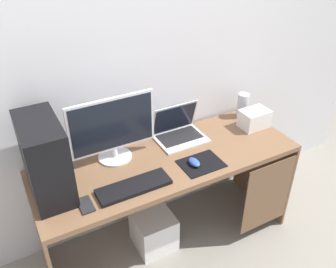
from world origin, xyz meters
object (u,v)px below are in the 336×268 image
Objects in this scene: speaker at (243,105)px; mouse_left at (194,162)px; cell_phone at (86,205)px; projector at (254,119)px; pc_tower at (45,159)px; subwoofer at (154,230)px; monitor at (113,129)px; laptop at (179,131)px; keyboard at (134,187)px.

mouse_left is at bearing -151.45° from speaker.
projector is at bearing 9.18° from cell_phone.
pc_tower reaches higher than speaker.
projector reaches higher than cell_phone.
pc_tower is 0.86m from mouse_left.
projector is at bearing 3.02° from subwoofer.
monitor is 0.84m from subwoofer.
mouse_left is (-0.07, -0.32, -0.02)m from laptop.
subwoofer is (0.47, 0.17, -0.60)m from cell_phone.
keyboard reaches higher than cell_phone.
laptop is 0.33m from mouse_left.
speaker reaches higher than subwoofer.
subwoofer is at bearing -41.70° from monitor.
projector reaches higher than keyboard.
projector is 1.04m from keyboard.
laptop is 0.56m from projector.
mouse_left is (0.41, 0.02, 0.01)m from keyboard.
cell_phone is 0.78m from subwoofer.
pc_tower reaches higher than laptop.
projector is 1.32m from cell_phone.
subwoofer is (-0.83, -0.04, -0.66)m from projector.
cell_phone is (0.13, -0.21, -0.21)m from pc_tower.
speaker is 0.92× the size of projector.
mouse_left is at bearing -12.42° from pc_tower.
speaker is 1.11m from subwoofer.
subwoofer is at bearing -3.72° from pc_tower.
keyboard is 0.41m from mouse_left.
monitor reaches higher than cell_phone.
pc_tower is at bearing 176.28° from subwoofer.
laptop is 2.52× the size of cell_phone.
monitor reaches higher than keyboard.
pc_tower is 1.47m from speaker.
keyboard is (-0.48, -0.34, -0.03)m from laptop.
keyboard is 4.38× the size of mouse_left.
subwoofer is at bearing -176.98° from projector.
subwoofer is (0.19, 0.16, -0.60)m from keyboard.
projector is at bearing 16.77° from mouse_left.
monitor is at bearing -177.41° from laptop.
pc_tower is at bearing -171.18° from laptop.
monitor is 0.53m from mouse_left.
laptop is 0.84m from cell_phone.
laptop reaches higher than speaker.
speaker is 0.16m from projector.
subwoofer is at bearing 147.35° from mouse_left.
keyboard is at bearing -177.20° from mouse_left.
monitor is at bearing -177.30° from speaker.
speaker is 1.41× the size of cell_phone.
projector is 1.54× the size of cell_phone.
laptop reaches higher than cell_phone.
projector is at bearing -13.77° from laptop.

